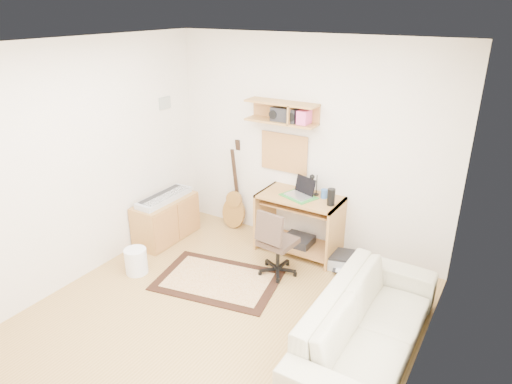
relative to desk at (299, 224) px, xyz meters
The scene contains 22 objects.
floor 1.77m from the desk, 92.13° to the right, with size 3.60×4.00×0.01m, color #B08749.
ceiling 2.82m from the desk, 92.13° to the right, with size 3.60×4.00×0.01m, color white.
back_wall 0.97m from the desk, 102.91° to the left, with size 3.60×0.01×2.60m, color silver.
left_wall 2.71m from the desk, 137.30° to the right, with size 0.01×4.00×2.60m, color silver.
right_wall 2.62m from the desk, 44.74° to the right, with size 0.01×4.00×2.60m, color silver.
wall_shelf 1.38m from the desk, 157.61° to the left, with size 0.90×0.25×0.26m, color #B27D3E.
cork_board 0.91m from the desk, 145.00° to the left, with size 0.64×0.03×0.49m, color tan.
wall_photo 2.30m from the desk, behind, with size 0.02×0.20×0.15m, color #4C8CBF.
desk is the anchor object (origin of this frame).
laptop 0.49m from the desk, 118.19° to the right, with size 0.30×0.30×0.23m, color silver, non-canonical shape.
speaker 0.63m from the desk, ahead, with size 0.09×0.09×0.20m, color black.
desk_lamp 0.55m from the desk, 44.02° to the left, with size 0.09×0.09×0.27m, color black, non-canonical shape.
pencil_cup 0.51m from the desk, 20.71° to the left, with size 0.08×0.08×0.11m, color #325A98.
boombox 1.35m from the desk, 155.25° to the left, with size 0.32×0.15×0.17m, color black.
rug 1.24m from the desk, 113.64° to the right, with size 1.33×0.89×0.02m, color beige.
task_chair 0.59m from the desk, 87.59° to the right, with size 0.42×0.42×0.83m, color #3C2D23, non-canonical shape.
cabinet 1.75m from the desk, 159.91° to the right, with size 0.40×0.90×0.55m, color #B27D3E.
music_keyboard 1.76m from the desk, 159.91° to the right, with size 0.26×0.82×0.07m, color #B2B5BA.
guitar 1.10m from the desk, behind, with size 0.33×0.21×1.24m, color olive, non-canonical shape.
waste_basket 1.99m from the desk, 133.98° to the right, with size 0.25×0.25×0.30m, color white.
printer 0.71m from the desk, ahead, with size 0.40×0.31×0.15m, color #A5A8AA.
sofa 1.86m from the desk, 44.83° to the right, with size 2.02×0.59×0.79m, color #BFB797.
Camera 1 is at (2.22, -2.86, 2.91)m, focal length 31.95 mm.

